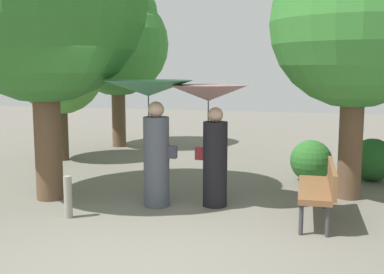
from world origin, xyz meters
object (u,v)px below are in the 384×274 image
object	(u,v)px
tree_near_left	(60,63)
path_marker_post	(68,197)
person_right	(211,117)
park_bench	(320,186)
tree_mid_right	(357,6)
person_left	(151,113)
tree_mid_left	(117,35)

from	to	relation	value
tree_near_left	path_marker_post	distance (m)	5.17
person_right	park_bench	distance (m)	1.97
person_right	tree_near_left	size ratio (longest dim) A/B	0.55
tree_mid_right	path_marker_post	distance (m)	5.45
person_left	tree_near_left	world-z (taller)	tree_near_left
tree_near_left	tree_mid_right	xyz separation A→B (m)	(6.51, -1.86, 0.86)
park_bench	tree_mid_right	bearing A→B (deg)	159.98
tree_mid_left	path_marker_post	distance (m)	7.23
tree_mid_left	tree_mid_right	distance (m)	7.31
person_left	tree_mid_right	xyz separation A→B (m)	(3.09, 1.29, 1.69)
tree_mid_left	person_right	bearing A→B (deg)	-53.46
park_bench	tree_mid_left	bearing A→B (deg)	-136.58
person_right	park_bench	size ratio (longest dim) A/B	1.28
park_bench	person_right	bearing A→B (deg)	-103.87
tree_near_left	tree_mid_left	distance (m)	2.46
path_marker_post	person_left	bearing A→B (deg)	44.08
park_bench	tree_mid_left	xyz separation A→B (m)	(-5.55, 5.56, 2.61)
park_bench	tree_near_left	size ratio (longest dim) A/B	0.43
tree_mid_left	park_bench	bearing A→B (deg)	-45.08
park_bench	path_marker_post	xyz separation A→B (m)	(-3.58, -0.80, -0.20)
park_bench	tree_mid_right	xyz separation A→B (m)	(0.48, 1.42, 2.68)
person_right	tree_near_left	distance (m)	5.29
person_left	person_right	bearing A→B (deg)	-74.79
park_bench	tree_near_left	world-z (taller)	tree_near_left
tree_near_left	person_right	bearing A→B (deg)	-33.91
person_right	tree_mid_left	bearing A→B (deg)	37.30
person_left	tree_near_left	bearing A→B (deg)	48.18
person_right	person_left	bearing A→B (deg)	105.21
tree_near_left	path_marker_post	bearing A→B (deg)	-59.09
park_bench	tree_mid_right	distance (m)	3.07
park_bench	tree_mid_left	size ratio (longest dim) A/B	0.32
park_bench	tree_near_left	xyz separation A→B (m)	(-6.03, 3.28, 1.82)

